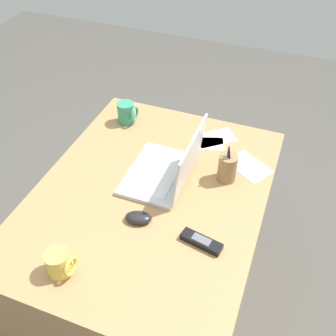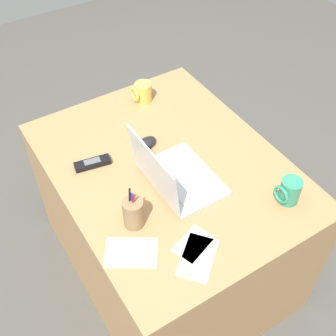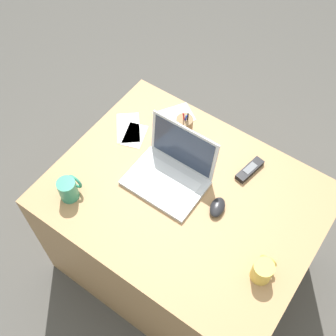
{
  "view_description": "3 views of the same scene",
  "coord_description": "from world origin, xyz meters",
  "views": [
    {
      "loc": [
        0.97,
        0.45,
        1.85
      ],
      "look_at": [
        -0.08,
        0.05,
        0.82
      ],
      "focal_mm": 41.71,
      "sensor_mm": 36.0,
      "label": 1
    },
    {
      "loc": [
        -1.06,
        0.67,
        2.03
      ],
      "look_at": [
        -0.04,
        0.03,
        0.77
      ],
      "focal_mm": 46.81,
      "sensor_mm": 36.0,
      "label": 2
    },
    {
      "loc": [
        0.48,
        -0.8,
        2.33
      ],
      "look_at": [
        -0.1,
        0.01,
        0.84
      ],
      "focal_mm": 46.1,
      "sensor_mm": 36.0,
      "label": 3
    }
  ],
  "objects": [
    {
      "name": "ground_plane",
      "position": [
        0.0,
        0.0,
        0.0
      ],
      "size": [
        6.0,
        6.0,
        0.0
      ],
      "primitive_type": "plane",
      "color": "#4C4944"
    },
    {
      "name": "desk",
      "position": [
        0.0,
        0.0,
        0.37
      ],
      "size": [
        1.14,
        0.88,
        0.74
      ],
      "primitive_type": "cube",
      "color": "#A87C4F",
      "rests_on": "ground"
    },
    {
      "name": "laptop",
      "position": [
        -0.1,
        0.04,
        0.79
      ],
      "size": [
        0.33,
        0.27,
        0.24
      ],
      "color": "silver",
      "rests_on": "desk"
    },
    {
      "name": "computer_mouse",
      "position": [
        0.15,
        0.02,
        0.76
      ],
      "size": [
        0.08,
        0.11,
        0.04
      ],
      "primitive_type": "ellipsoid",
      "rotation": [
        0.0,
        0.0,
        0.22
      ],
      "color": "black",
      "rests_on": "desk"
    },
    {
      "name": "coffee_mug_white",
      "position": [
        0.43,
        -0.13,
        0.79
      ],
      "size": [
        0.08,
        0.09,
        0.09
      ],
      "color": "#E0BC4C",
      "rests_on": "desk"
    },
    {
      "name": "coffee_mug_tall",
      "position": [
        -0.4,
        -0.28,
        0.79
      ],
      "size": [
        0.08,
        0.09,
        0.1
      ],
      "color": "#338C6B",
      "rests_on": "desk"
    },
    {
      "name": "cordless_phone",
      "position": [
        0.16,
        0.26,
        0.75
      ],
      "size": [
        0.07,
        0.15,
        0.03
      ],
      "color": "black",
      "rests_on": "desk"
    },
    {
      "name": "pen_holder",
      "position": [
        -0.18,
        0.26,
        0.8
      ],
      "size": [
        0.08,
        0.08,
        0.17
      ],
      "color": "olive",
      "rests_on": "desk"
    },
    {
      "name": "paper_note_near_laptop",
      "position": [
        -0.29,
        0.33,
        0.74
      ],
      "size": [
        0.2,
        0.22,
        0.0
      ],
      "primitive_type": "cube",
      "rotation": [
        0.0,
        0.0,
        -0.57
      ],
      "color": "white",
      "rests_on": "desk"
    },
    {
      "name": "paper_note_left",
      "position": [
        -0.37,
        0.13,
        0.74
      ],
      "size": [
        0.13,
        0.16,
        0.0
      ],
      "primitive_type": "cube",
      "rotation": [
        0.0,
        0.0,
        0.34
      ],
      "color": "white",
      "rests_on": "desk"
    },
    {
      "name": "paper_note_right",
      "position": [
        -0.43,
        0.15,
        0.74
      ],
      "size": [
        0.2,
        0.21,
        0.0
      ],
      "primitive_type": "cube",
      "rotation": [
        0.0,
        0.0,
        0.69
      ],
      "color": "white",
      "rests_on": "desk"
    }
  ]
}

